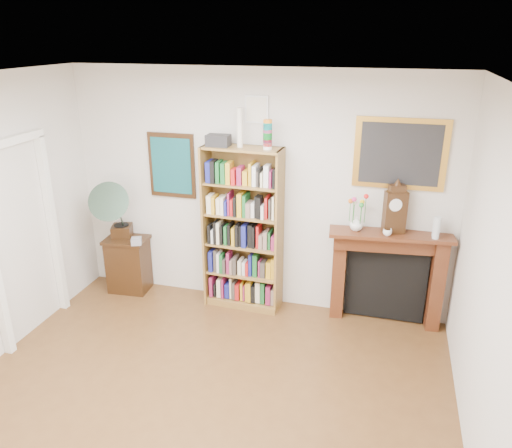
{
  "coord_description": "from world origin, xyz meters",
  "views": [
    {
      "loc": [
        1.45,
        -2.84,
        3.14
      ],
      "look_at": [
        0.23,
        1.6,
        1.36
      ],
      "focal_mm": 35.0,
      "sensor_mm": 36.0,
      "label": 1
    }
  ],
  "objects_px": {
    "mantel_clock": "(395,210)",
    "teacup": "(387,232)",
    "bottle_left": "(437,228)",
    "gramophone": "(113,207)",
    "cd_stack": "(136,241)",
    "flower_vase": "(356,224)",
    "bottle_right": "(436,227)",
    "side_cabinet": "(129,264)",
    "fireplace": "(387,269)",
    "bookshelf": "(243,221)"
  },
  "relations": [
    {
      "from": "side_cabinet",
      "to": "mantel_clock",
      "type": "bearing_deg",
      "value": -2.82
    },
    {
      "from": "gramophone",
      "to": "bottle_right",
      "type": "height_order",
      "value": "gramophone"
    },
    {
      "from": "teacup",
      "to": "bottle_right",
      "type": "height_order",
      "value": "bottle_right"
    },
    {
      "from": "fireplace",
      "to": "gramophone",
      "type": "height_order",
      "value": "gramophone"
    },
    {
      "from": "mantel_clock",
      "to": "teacup",
      "type": "relative_size",
      "value": 5.66
    },
    {
      "from": "cd_stack",
      "to": "flower_vase",
      "type": "distance_m",
      "value": 2.64
    },
    {
      "from": "teacup",
      "to": "bottle_left",
      "type": "height_order",
      "value": "bottle_left"
    },
    {
      "from": "bookshelf",
      "to": "side_cabinet",
      "type": "height_order",
      "value": "bookshelf"
    },
    {
      "from": "flower_vase",
      "to": "bottle_right",
      "type": "relative_size",
      "value": 0.77
    },
    {
      "from": "cd_stack",
      "to": "flower_vase",
      "type": "relative_size",
      "value": 0.78
    },
    {
      "from": "bookshelf",
      "to": "fireplace",
      "type": "xyz_separation_m",
      "value": [
        1.67,
        0.08,
        -0.44
      ]
    },
    {
      "from": "bookshelf",
      "to": "mantel_clock",
      "type": "bearing_deg",
      "value": 4.52
    },
    {
      "from": "mantel_clock",
      "to": "teacup",
      "type": "xyz_separation_m",
      "value": [
        -0.06,
        -0.1,
        -0.22
      ]
    },
    {
      "from": "gramophone",
      "to": "bottle_left",
      "type": "xyz_separation_m",
      "value": [
        3.72,
        0.1,
        0.07
      ]
    },
    {
      "from": "side_cabinet",
      "to": "mantel_clock",
      "type": "xyz_separation_m",
      "value": [
        3.2,
        0.07,
        1.01
      ]
    },
    {
      "from": "fireplace",
      "to": "cd_stack",
      "type": "distance_m",
      "value": 2.99
    },
    {
      "from": "bottle_right",
      "to": "cd_stack",
      "type": "bearing_deg",
      "value": -176.4
    },
    {
      "from": "teacup",
      "to": "bottle_left",
      "type": "xyz_separation_m",
      "value": [
        0.49,
        0.05,
        0.08
      ]
    },
    {
      "from": "teacup",
      "to": "bottle_left",
      "type": "relative_size",
      "value": 0.39
    },
    {
      "from": "side_cabinet",
      "to": "cd_stack",
      "type": "distance_m",
      "value": 0.47
    },
    {
      "from": "side_cabinet",
      "to": "bottle_right",
      "type": "distance_m",
      "value": 3.74
    },
    {
      "from": "flower_vase",
      "to": "bottle_left",
      "type": "height_order",
      "value": "bottle_left"
    },
    {
      "from": "fireplace",
      "to": "bottle_left",
      "type": "bearing_deg",
      "value": -17.09
    },
    {
      "from": "gramophone",
      "to": "bottle_left",
      "type": "distance_m",
      "value": 3.72
    },
    {
      "from": "side_cabinet",
      "to": "flower_vase",
      "type": "bearing_deg",
      "value": -3.37
    },
    {
      "from": "teacup",
      "to": "bottle_right",
      "type": "relative_size",
      "value": 0.47
    },
    {
      "from": "gramophone",
      "to": "bookshelf",
      "type": "bearing_deg",
      "value": -15.04
    },
    {
      "from": "cd_stack",
      "to": "bottle_right",
      "type": "relative_size",
      "value": 0.6
    },
    {
      "from": "mantel_clock",
      "to": "cd_stack",
      "type": "bearing_deg",
      "value": 164.73
    },
    {
      "from": "side_cabinet",
      "to": "teacup",
      "type": "height_order",
      "value": "teacup"
    },
    {
      "from": "fireplace",
      "to": "teacup",
      "type": "relative_size",
      "value": 14.21
    },
    {
      "from": "cd_stack",
      "to": "bottle_left",
      "type": "relative_size",
      "value": 0.5
    },
    {
      "from": "fireplace",
      "to": "mantel_clock",
      "type": "height_order",
      "value": "mantel_clock"
    },
    {
      "from": "mantel_clock",
      "to": "bottle_left",
      "type": "relative_size",
      "value": 2.23
    },
    {
      "from": "bottle_left",
      "to": "bottle_right",
      "type": "relative_size",
      "value": 1.2
    },
    {
      "from": "bottle_right",
      "to": "teacup",
      "type": "bearing_deg",
      "value": -166.52
    },
    {
      "from": "bottle_right",
      "to": "gramophone",
      "type": "bearing_deg",
      "value": -177.48
    },
    {
      "from": "mantel_clock",
      "to": "bottle_right",
      "type": "xyz_separation_m",
      "value": [
        0.43,
        0.01,
        -0.16
      ]
    },
    {
      "from": "bookshelf",
      "to": "flower_vase",
      "type": "distance_m",
      "value": 1.3
    },
    {
      "from": "flower_vase",
      "to": "teacup",
      "type": "height_order",
      "value": "flower_vase"
    },
    {
      "from": "cd_stack",
      "to": "teacup",
      "type": "distance_m",
      "value": 2.96
    },
    {
      "from": "gramophone",
      "to": "flower_vase",
      "type": "bearing_deg",
      "value": -16.52
    },
    {
      "from": "side_cabinet",
      "to": "bottle_right",
      "type": "relative_size",
      "value": 3.59
    },
    {
      "from": "bottle_left",
      "to": "bottle_right",
      "type": "bearing_deg",
      "value": 93.75
    },
    {
      "from": "side_cabinet",
      "to": "gramophone",
      "type": "distance_m",
      "value": 0.81
    },
    {
      "from": "bottle_left",
      "to": "mantel_clock",
      "type": "bearing_deg",
      "value": 173.41
    },
    {
      "from": "flower_vase",
      "to": "teacup",
      "type": "xyz_separation_m",
      "value": [
        0.33,
        -0.07,
        -0.04
      ]
    },
    {
      "from": "bookshelf",
      "to": "flower_vase",
      "type": "bearing_deg",
      "value": 3.37
    },
    {
      "from": "cd_stack",
      "to": "bottle_left",
      "type": "height_order",
      "value": "bottle_left"
    },
    {
      "from": "cd_stack",
      "to": "mantel_clock",
      "type": "relative_size",
      "value": 0.22
    }
  ]
}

